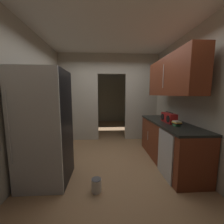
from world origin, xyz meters
name	(u,v)px	position (x,y,z in m)	size (l,w,h in m)	color
ground	(112,162)	(0.00, 0.00, 0.00)	(20.00, 20.00, 0.00)	#93704C
kitchen_overhead_slab	(111,38)	(0.00, 0.49, 2.77)	(3.54, 7.26, 0.06)	silver
kitchen_partition	(108,95)	(-0.03, 1.63, 1.46)	(3.14, 0.12, 2.74)	#ADA899
adjoining_room_shell	(107,97)	(0.00, 3.70, 1.37)	(3.14, 3.16, 2.74)	gray
kitchen_flank_left	(18,101)	(-1.62, -0.43, 1.37)	(0.10, 4.13, 2.74)	#ADA899
kitchen_flank_right	(201,101)	(1.62, -0.43, 1.37)	(0.10, 4.13, 2.74)	#ADA899
refrigerator	(45,128)	(-1.15, -0.58, 0.94)	(0.75, 0.77, 1.88)	black
lower_cabinet_run	(168,142)	(1.24, -0.03, 0.45)	(0.66, 1.96, 0.90)	maroon
dishwasher	(165,155)	(0.92, -0.58, 0.42)	(0.02, 0.56, 0.84)	#B7BABC
upper_cabinet_counterside	(172,76)	(1.24, -0.03, 1.85)	(0.36, 1.77, 0.78)	maroon
boombox	(169,118)	(1.21, -0.06, 0.99)	(0.17, 0.44, 0.23)	maroon
book_stack	(177,123)	(1.22, -0.37, 0.94)	(0.15, 0.18, 0.09)	#388C47
paint_can	(96,185)	(-0.29, -0.90, 0.10)	(0.15, 0.15, 0.21)	silver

